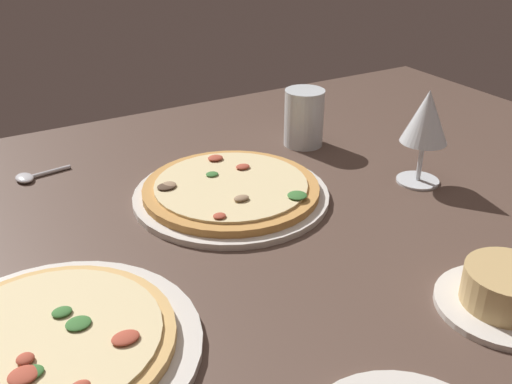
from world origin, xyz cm
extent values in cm
cube|color=brown|center=(0.00, 0.00, 2.00)|extent=(150.00, 110.00, 4.00)
cylinder|color=silver|center=(3.02, -10.40, 4.50)|extent=(30.74, 30.74, 1.00)
cylinder|color=#C68C47|center=(3.02, -10.40, 5.60)|extent=(27.67, 27.67, 1.20)
cylinder|color=beige|center=(3.02, -10.40, 6.40)|extent=(23.97, 23.97, 0.40)
ellipsoid|color=#4C3828|center=(12.32, -13.96, 6.84)|extent=(2.96, 2.51, 0.48)
ellipsoid|color=#AD4733|center=(9.38, -1.76, 6.84)|extent=(1.86, 1.69, 0.49)
ellipsoid|color=#387033|center=(-3.43, -1.46, 6.85)|extent=(2.96, 2.93, 0.50)
ellipsoid|color=#937556|center=(11.85, -14.21, 6.86)|extent=(2.37, 2.35, 0.52)
ellipsoid|color=#937556|center=(4.29, -4.71, 6.92)|extent=(2.38, 1.73, 0.64)
ellipsoid|color=#387033|center=(4.30, -14.45, 6.80)|extent=(2.03, 1.85, 0.41)
ellipsoid|color=#AD4733|center=(1.11, -19.66, 6.91)|extent=(2.60, 2.32, 0.62)
ellipsoid|color=#AD4733|center=(-1.25, -14.34, 6.88)|extent=(2.36, 1.94, 0.56)
cylinder|color=silver|center=(35.51, 11.07, 4.50)|extent=(31.53, 31.53, 1.00)
cylinder|color=tan|center=(35.51, 11.07, 5.60)|extent=(26.05, 26.05, 1.20)
cylinder|color=beige|center=(35.51, 11.07, 6.40)|extent=(23.24, 23.24, 0.40)
ellipsoid|color=#AD4733|center=(38.91, 16.01, 6.89)|extent=(2.91, 2.59, 0.58)
ellipsoid|color=#387033|center=(32.47, 11.14, 6.83)|extent=(2.72, 2.45, 0.46)
ellipsoid|color=#AD4733|center=(28.93, 15.82, 6.88)|extent=(2.92, 2.27, 0.56)
ellipsoid|color=#AD4733|center=(38.34, 13.93, 6.94)|extent=(1.75, 1.75, 0.68)
ellipsoid|color=#387033|center=(33.53, 8.42, 6.85)|extent=(2.19, 1.89, 0.50)
ellipsoid|color=#387033|center=(38.36, 15.96, 6.83)|extent=(2.71, 2.06, 0.47)
cylinder|color=silver|center=(-11.63, 29.50, 4.40)|extent=(15.66, 15.66, 0.80)
cylinder|color=tan|center=(-11.63, 29.50, 6.99)|extent=(10.08, 10.08, 4.38)
cylinder|color=silver|center=(-26.59, -0.40, 4.20)|extent=(7.02, 7.02, 0.40)
cylinder|color=silver|center=(-26.59, -0.40, 7.80)|extent=(0.80, 0.80, 6.80)
cone|color=silver|center=(-26.59, -0.40, 15.52)|extent=(7.57, 7.57, 8.63)
cone|color=maroon|center=(-26.59, -0.40, 12.58)|extent=(2.18, 2.18, 2.76)
cylinder|color=silver|center=(-19.16, -23.02, 9.33)|extent=(7.44, 7.44, 10.66)
cylinder|color=silver|center=(-19.16, -23.02, 7.80)|extent=(6.85, 6.85, 7.59)
ellipsoid|color=silver|center=(30.07, -33.15, 4.50)|extent=(3.31, 4.34, 1.00)
cylinder|color=silver|center=(26.16, -33.68, 4.35)|extent=(7.92, 1.75, 0.70)
camera|label=1|loc=(40.28, 62.04, 47.25)|focal=40.97mm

